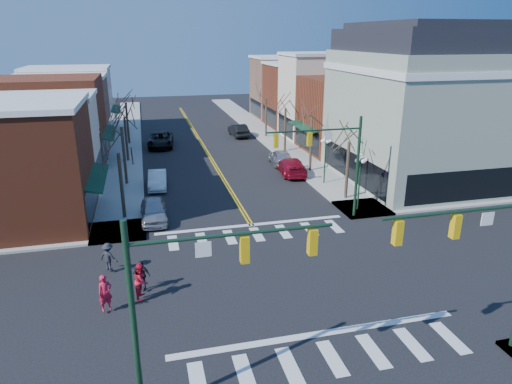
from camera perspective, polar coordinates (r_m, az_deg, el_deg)
ground at (r=24.45m, az=3.73°, el=-11.11°), size 160.00×160.00×0.00m
sidewalk_left at (r=41.96m, az=-16.28°, el=1.34°), size 3.50×70.00×0.15m
sidewalk_right at (r=44.63m, az=6.73°, el=3.03°), size 3.50×70.00×0.15m
bldg_left_brick_a at (r=34.08m, az=-28.64°, el=2.63°), size 10.00×8.50×8.00m
bldg_left_stucco_a at (r=41.46m, az=-26.14°, el=5.22°), size 10.00×7.00×7.50m
bldg_left_brick_b at (r=49.08m, az=-24.46°, el=7.93°), size 10.00×9.00×8.50m
bldg_left_tan at (r=57.17m, az=-23.07°, el=9.10°), size 10.00×7.50×7.80m
bldg_left_stucco_b at (r=64.73m, az=-22.13°, el=10.39°), size 10.00×8.00×8.20m
bldg_right_brick_a at (r=51.57m, az=11.77°, el=9.39°), size 10.00×8.50×8.00m
bldg_right_stucco at (r=58.44m, az=8.55°, el=11.66°), size 10.00×7.00×10.00m
bldg_right_brick_b at (r=65.47m, az=6.00°, el=11.87°), size 10.00×8.00×8.50m
bldg_right_tan at (r=72.97m, az=3.84°, el=12.85°), size 10.00×8.00×9.00m
victorian_corner at (r=41.99m, az=19.91°, el=10.23°), size 12.25×14.25×13.30m
traffic_mast_near_left at (r=14.80m, az=-8.06°, el=-11.79°), size 6.60×0.28×7.20m
traffic_mast_near_right at (r=19.13m, az=27.35°, el=-6.47°), size 6.60×0.28×7.20m
traffic_mast_far_right at (r=31.00m, az=9.61°, el=4.65°), size 6.60×0.28×7.20m
lamppost_corner at (r=33.52m, az=12.88°, el=2.43°), size 0.36×0.36×4.33m
lamppost_midblock at (r=39.21m, az=8.68°, el=5.08°), size 0.36×0.36×4.33m
tree_left_a at (r=32.67m, az=-16.44°, el=0.62°), size 0.24×0.24×4.76m
tree_left_b at (r=40.33m, az=-16.14°, el=4.28°), size 0.24×0.24×5.04m
tree_left_c at (r=48.18m, az=-15.89°, el=6.32°), size 0.24×0.24×4.55m
tree_left_d at (r=55.99m, az=-15.75°, el=8.20°), size 0.24×0.24×4.90m
tree_right_a at (r=35.94m, az=11.33°, el=2.56°), size 0.24×0.24×4.62m
tree_right_b at (r=42.98m, az=6.88°, el=5.87°), size 0.24×0.24×5.18m
tree_right_c at (r=50.40m, az=3.66°, el=7.70°), size 0.24×0.24×4.83m
tree_right_d at (r=57.94m, az=1.26°, el=9.28°), size 0.24×0.24×4.97m
car_left_near at (r=32.39m, az=-12.69°, el=-2.29°), size 1.80×4.39×1.49m
car_left_mid at (r=39.42m, az=-12.23°, el=1.52°), size 1.72×4.32×1.40m
car_left_far at (r=54.17m, az=-11.82°, el=6.42°), size 3.28×6.20×1.66m
car_right_near at (r=42.44m, az=4.43°, el=3.24°), size 2.62×5.46×1.53m
car_right_mid at (r=45.55m, az=3.10°, el=4.38°), size 2.14×4.69×1.56m
car_right_far at (r=58.69m, az=-2.21°, el=7.72°), size 1.98×4.95×1.60m
pedestrian_red_a at (r=22.54m, az=-18.33°, el=-11.88°), size 0.77×0.67×1.78m
pedestrian_red_b at (r=23.06m, az=-14.14°, el=-10.68°), size 0.86×1.01×1.80m
pedestrian_dark_a at (r=23.83m, az=-14.13°, el=-9.99°), size 0.98×0.73×1.55m
pedestrian_dark_b at (r=26.08m, az=-17.96°, el=-7.70°), size 1.17×1.02×1.58m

